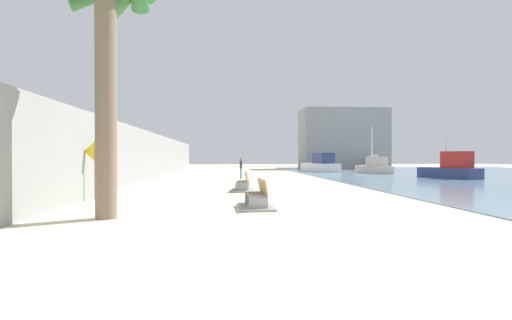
% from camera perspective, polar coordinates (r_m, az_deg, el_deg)
% --- Properties ---
extents(ground_plane, '(120.00, 120.00, 0.00)m').
position_cam_1_polar(ground_plane, '(27.32, -1.00, -3.14)').
color(ground_plane, beige).
extents(seawall, '(0.80, 64.00, 3.54)m').
position_cam_1_polar(seawall, '(27.83, -16.60, 0.56)').
color(seawall, gray).
rests_on(seawall, ground).
extents(palm_tree, '(3.28, 3.27, 7.65)m').
position_cam_1_polar(palm_tree, '(12.30, -21.09, 18.37)').
color(palm_tree, '#7A6651').
rests_on(palm_tree, ground).
extents(bench_near, '(1.18, 2.14, 0.98)m').
position_cam_1_polar(bench_near, '(13.24, 0.08, -6.01)').
color(bench_near, gray).
rests_on(bench_near, ground).
extents(bench_far, '(1.31, 2.20, 0.98)m').
position_cam_1_polar(bench_far, '(19.70, -1.92, -3.87)').
color(bench_far, gray).
rests_on(bench_far, ground).
extents(person_walking, '(0.23, 0.53, 1.68)m').
position_cam_1_polar(person_walking, '(29.85, -2.22, -0.95)').
color(person_walking, teal).
rests_on(person_walking, ground).
extents(boat_far_right, '(2.10, 4.60, 6.05)m').
position_cam_1_polar(boat_far_right, '(56.57, 16.22, -0.47)').
color(boat_far_right, red).
rests_on(boat_far_right, water_bay).
extents(boat_mid_bay, '(1.98, 6.47, 4.81)m').
position_cam_1_polar(boat_mid_bay, '(42.57, 16.84, -0.96)').
color(boat_mid_bay, beige).
rests_on(boat_mid_bay, water_bay).
extents(boat_far_left, '(3.14, 5.14, 6.90)m').
position_cam_1_polar(boat_far_left, '(34.28, 26.62, -1.08)').
color(boat_far_left, navy).
rests_on(boat_far_left, water_bay).
extents(boat_distant, '(3.31, 6.49, 2.11)m').
position_cam_1_polar(boat_distant, '(44.66, 9.43, -0.70)').
color(boat_distant, white).
rests_on(boat_distant, water_bay).
extents(pedestrian_sign, '(0.85, 0.08, 2.37)m').
position_cam_1_polar(pedestrian_sign, '(16.46, -22.40, -0.44)').
color(pedestrian_sign, slate).
rests_on(pedestrian_sign, ground).
extents(harbor_building, '(12.00, 6.00, 8.54)m').
position_cam_1_polar(harbor_building, '(57.81, 12.54, 3.01)').
color(harbor_building, gray).
rests_on(harbor_building, ground).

